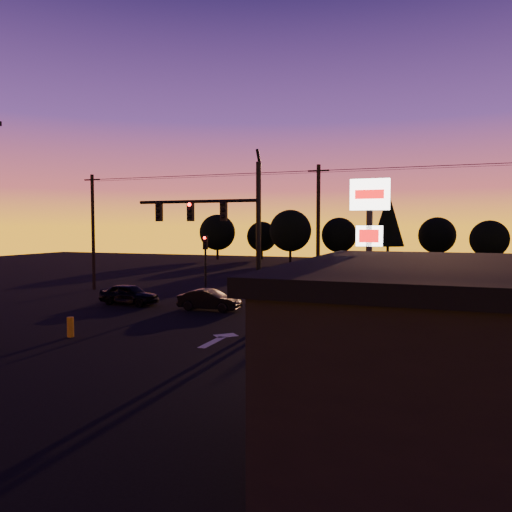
{
  "coord_description": "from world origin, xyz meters",
  "views": [
    {
      "loc": [
        9.64,
        -18.14,
        4.97
      ],
      "look_at": [
        1.0,
        5.0,
        3.5
      ],
      "focal_mm": 35.0,
      "sensor_mm": 36.0,
      "label": 1
    }
  ],
  "objects_px": {
    "traffic_signal_mast": "(227,227)",
    "car_right": "(405,307)",
    "suv_parked": "(407,372)",
    "car_left": "(129,294)",
    "secondary_signal": "(205,258)",
    "bollard": "(70,327)",
    "pylon_sign": "(369,228)",
    "car_mid": "(210,300)"
  },
  "relations": [
    {
      "from": "pylon_sign",
      "to": "car_left",
      "type": "xyz_separation_m",
      "value": [
        -15.92,
        7.0,
        -4.26
      ]
    },
    {
      "from": "traffic_signal_mast",
      "to": "bollard",
      "type": "xyz_separation_m",
      "value": [
        -5.85,
        -4.28,
        -4.49
      ]
    },
    {
      "from": "pylon_sign",
      "to": "secondary_signal",
      "type": "bearing_deg",
      "value": 140.23
    },
    {
      "from": "bollard",
      "to": "secondary_signal",
      "type": "bearing_deg",
      "value": 85.41
    },
    {
      "from": "car_right",
      "to": "car_mid",
      "type": "bearing_deg",
      "value": -99.53
    },
    {
      "from": "car_mid",
      "to": "car_right",
      "type": "distance_m",
      "value": 11.09
    },
    {
      "from": "secondary_signal",
      "to": "bollard",
      "type": "height_order",
      "value": "secondary_signal"
    },
    {
      "from": "car_right",
      "to": "suv_parked",
      "type": "xyz_separation_m",
      "value": [
        0.88,
        -11.9,
        -0.1
      ]
    },
    {
      "from": "traffic_signal_mast",
      "to": "car_right",
      "type": "relative_size",
      "value": 1.67
    },
    {
      "from": "suv_parked",
      "to": "pylon_sign",
      "type": "bearing_deg",
      "value": 91.25
    },
    {
      "from": "secondary_signal",
      "to": "pylon_sign",
      "type": "distance_m",
      "value": 15.75
    },
    {
      "from": "traffic_signal_mast",
      "to": "suv_parked",
      "type": "height_order",
      "value": "traffic_signal_mast"
    },
    {
      "from": "secondary_signal",
      "to": "car_mid",
      "type": "distance_m",
      "value": 4.23
    },
    {
      "from": "car_right",
      "to": "suv_parked",
      "type": "relative_size",
      "value": 1.11
    },
    {
      "from": "pylon_sign",
      "to": "suv_parked",
      "type": "height_order",
      "value": "pylon_sign"
    },
    {
      "from": "traffic_signal_mast",
      "to": "pylon_sign",
      "type": "height_order",
      "value": "traffic_signal_mast"
    },
    {
      "from": "secondary_signal",
      "to": "car_right",
      "type": "xyz_separation_m",
      "value": [
        12.87,
        -2.49,
        -2.12
      ]
    },
    {
      "from": "car_mid",
      "to": "suv_parked",
      "type": "height_order",
      "value": "suv_parked"
    },
    {
      "from": "traffic_signal_mast",
      "to": "car_left",
      "type": "xyz_separation_m",
      "value": [
        -8.82,
        4.5,
        -4.28
      ]
    },
    {
      "from": "secondary_signal",
      "to": "pylon_sign",
      "type": "xyz_separation_m",
      "value": [
        12.0,
        -9.99,
        2.05
      ]
    },
    {
      "from": "traffic_signal_mast",
      "to": "bollard",
      "type": "relative_size",
      "value": 9.56
    },
    {
      "from": "bollard",
      "to": "car_mid",
      "type": "xyz_separation_m",
      "value": [
        2.74,
        8.66,
        0.17
      ]
    },
    {
      "from": "bollard",
      "to": "car_right",
      "type": "height_order",
      "value": "car_right"
    },
    {
      "from": "traffic_signal_mast",
      "to": "car_left",
      "type": "bearing_deg",
      "value": 152.97
    },
    {
      "from": "car_right",
      "to": "secondary_signal",
      "type": "bearing_deg",
      "value": -113.65
    },
    {
      "from": "traffic_signal_mast",
      "to": "secondary_signal",
      "type": "relative_size",
      "value": 1.97
    },
    {
      "from": "car_mid",
      "to": "secondary_signal",
      "type": "bearing_deg",
      "value": 28.25
    },
    {
      "from": "secondary_signal",
      "to": "car_right",
      "type": "distance_m",
      "value": 13.28
    },
    {
      "from": "bollard",
      "to": "car_right",
      "type": "xyz_separation_m",
      "value": [
        13.81,
        9.27,
        0.29
      ]
    },
    {
      "from": "car_left",
      "to": "suv_parked",
      "type": "bearing_deg",
      "value": -120.91
    },
    {
      "from": "traffic_signal_mast",
      "to": "car_left",
      "type": "relative_size",
      "value": 2.22
    },
    {
      "from": "secondary_signal",
      "to": "car_mid",
      "type": "xyz_separation_m",
      "value": [
        1.79,
        -3.1,
        -2.25
      ]
    },
    {
      "from": "car_mid",
      "to": "suv_parked",
      "type": "bearing_deg",
      "value": -135.1
    },
    {
      "from": "traffic_signal_mast",
      "to": "car_left",
      "type": "height_order",
      "value": "traffic_signal_mast"
    },
    {
      "from": "secondary_signal",
      "to": "pylon_sign",
      "type": "bearing_deg",
      "value": -39.77
    },
    {
      "from": "car_left",
      "to": "pylon_sign",
      "type": "bearing_deg",
      "value": -111.78
    },
    {
      "from": "secondary_signal",
      "to": "traffic_signal_mast",
      "type": "bearing_deg",
      "value": -56.81
    },
    {
      "from": "car_left",
      "to": "car_mid",
      "type": "bearing_deg",
      "value": -89.18
    },
    {
      "from": "car_left",
      "to": "secondary_signal",
      "type": "bearing_deg",
      "value": -50.68
    },
    {
      "from": "car_mid",
      "to": "traffic_signal_mast",
      "type": "bearing_deg",
      "value": -146.4
    },
    {
      "from": "secondary_signal",
      "to": "car_right",
      "type": "bearing_deg",
      "value": -10.97
    },
    {
      "from": "traffic_signal_mast",
      "to": "bollard",
      "type": "height_order",
      "value": "traffic_signal_mast"
    }
  ]
}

